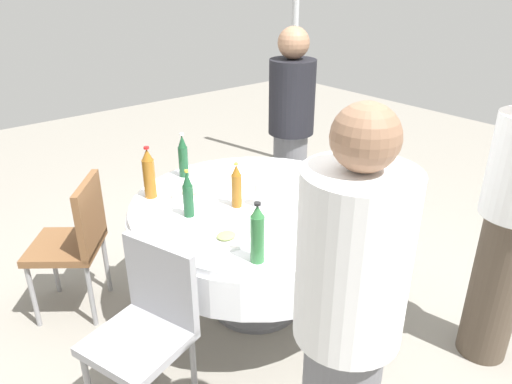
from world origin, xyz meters
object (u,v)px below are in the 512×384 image
(plate_outer, at_px, (282,184))
(bottle_dark_green_east, at_px, (188,195))
(dining_table, at_px, (256,224))
(wine_glass_east, at_px, (261,190))
(chair_mid, at_px, (148,320))
(person_near, at_px, (345,342))
(plate_rear, at_px, (190,194))
(bottle_green_south, at_px, (257,234))
(bottle_dark_green_near, at_px, (183,157))
(chair_north, at_px, (77,237))
(plate_right, at_px, (332,187))
(bottle_amber_west, at_px, (237,186))
(plate_far, at_px, (226,238))
(wine_glass_left, at_px, (328,197))
(bottle_amber_left, at_px, (149,174))
(person_west, at_px, (291,132))

(plate_outer, bearing_deg, bottle_dark_green_east, -2.22)
(dining_table, relative_size, plate_outer, 6.05)
(dining_table, xyz_separation_m, wine_glass_east, (0.01, 0.05, 0.24))
(chair_mid, bearing_deg, person_near, 178.37)
(bottle_dark_green_east, relative_size, plate_rear, 1.23)
(bottle_green_south, relative_size, wine_glass_east, 2.15)
(bottle_dark_green_near, relative_size, chair_north, 0.33)
(bottle_dark_green_east, xyz_separation_m, plate_right, (-0.86, 0.26, -0.11))
(bottle_amber_west, xyz_separation_m, plate_right, (-0.59, 0.19, -0.11))
(dining_table, height_order, plate_far, plate_far)
(bottle_dark_green_east, relative_size, person_near, 0.16)
(wine_glass_left, height_order, wine_glass_east, wine_glass_left)
(plate_rear, distance_m, chair_north, 0.72)
(plate_right, relative_size, chair_mid, 0.24)
(plate_far, bearing_deg, wine_glass_east, -153.93)
(bottle_dark_green_near, height_order, person_near, person_near)
(dining_table, distance_m, plate_outer, 0.32)
(bottle_amber_west, distance_m, chair_mid, 0.88)
(wine_glass_left, xyz_separation_m, wine_glass_east, (0.21, -0.32, -0.01))
(bottle_amber_west, xyz_separation_m, bottle_amber_left, (0.32, -0.42, 0.02))
(person_near, bearing_deg, plate_outer, -97.91)
(plate_outer, relative_size, chair_north, 0.28)
(plate_outer, height_order, chair_mid, chair_mid)
(dining_table, xyz_separation_m, plate_outer, (-0.28, -0.08, 0.15))
(plate_right, relative_size, chair_north, 0.24)
(bottle_green_south, xyz_separation_m, plate_outer, (-0.66, -0.56, -0.13))
(bottle_green_south, distance_m, plate_outer, 0.88)
(chair_north, bearing_deg, bottle_dark_green_east, -103.13)
(wine_glass_left, bearing_deg, bottle_dark_green_near, -71.86)
(plate_right, xyz_separation_m, chair_north, (1.31, -0.82, -0.23))
(bottle_green_south, distance_m, person_west, 1.63)
(plate_right, distance_m, person_near, 1.49)
(bottle_dark_green_east, xyz_separation_m, person_near, (0.21, 1.28, 0.01))
(bottle_amber_left, relative_size, chair_mid, 0.36)
(plate_outer, relative_size, plate_right, 1.18)
(bottle_amber_left, bearing_deg, wine_glass_east, 130.27)
(bottle_dark_green_near, distance_m, wine_glass_east, 0.65)
(person_west, bearing_deg, wine_glass_east, -88.01)
(bottle_amber_left, xyz_separation_m, person_near, (0.17, 1.63, -0.01))
(bottle_amber_left, bearing_deg, chair_north, -28.68)
(bottle_amber_west, distance_m, plate_outer, 0.41)
(plate_rear, relative_size, chair_north, 0.25)
(plate_outer, distance_m, person_near, 1.54)
(dining_table, distance_m, wine_glass_left, 0.49)
(plate_far, height_order, chair_mid, chair_mid)
(bottle_dark_green_east, bearing_deg, plate_right, 163.26)
(dining_table, relative_size, plate_far, 6.72)
(bottle_dark_green_near, relative_size, plate_right, 1.41)
(bottle_amber_left, xyz_separation_m, plate_outer, (-0.71, 0.37, -0.14))
(wine_glass_left, relative_size, plate_outer, 0.62)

